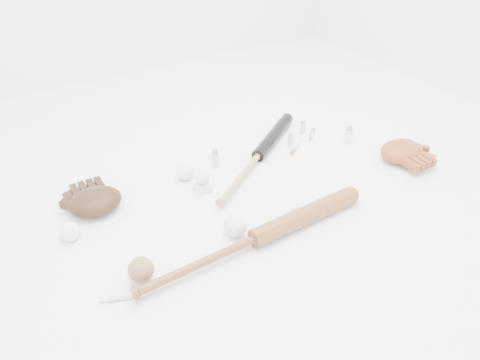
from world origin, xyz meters
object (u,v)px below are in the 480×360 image
bat_dark (258,155)px  pedestal (203,187)px  glove_dark (95,201)px  bat_wood (256,238)px

bat_dark → pedestal: bat_dark is taller
glove_dark → bat_dark: bearing=-1.6°
bat_dark → bat_wood: (-0.31, -0.46, 0.01)m
bat_dark → pedestal: 0.32m
bat_wood → glove_dark: (-0.41, 0.49, 0.01)m
bat_dark → bat_wood: size_ratio=0.85×
bat_dark → bat_wood: 0.55m
bat_wood → pedestal: bat_wood is taller
glove_dark → pedestal: 0.42m
bat_dark → glove_dark: bearing=143.3°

